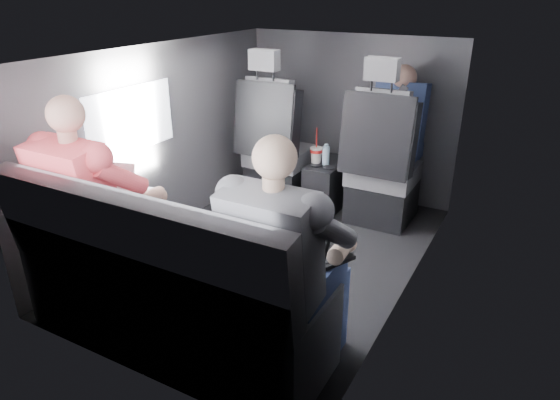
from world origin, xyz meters
The scene contains 19 objects.
floor centered at (0.00, 0.00, 0.00)m, with size 2.60×2.60×0.00m, color black.
ceiling centered at (0.00, 0.00, 1.35)m, with size 2.60×2.60×0.00m, color #B2B2AD.
panel_left centered at (-0.90, 0.00, 0.68)m, with size 0.02×2.60×1.35m, color #56565B.
panel_right centered at (0.90, 0.00, 0.68)m, with size 0.02×2.60×1.35m, color #56565B.
panel_front centered at (0.00, 1.30, 0.68)m, with size 1.80×0.02×1.35m, color #56565B.
panel_back centered at (0.00, -1.30, 0.68)m, with size 1.80×0.02×1.35m, color #56565B.
side_window centered at (-0.88, -0.30, 0.90)m, with size 0.02×0.75×0.42m, color white.
seatbelt centered at (0.45, 0.67, 0.80)m, with size 0.05×0.01×0.65m, color black.
front_seat_left centered at (-0.45, 0.84, 0.40)m, with size 0.52×0.58×1.26m.
front_seat_right centered at (0.45, 0.84, 0.40)m, with size 0.52×0.58×1.26m.
center_console centered at (0.00, 0.88, 0.20)m, with size 0.24×0.48×0.41m.
rear_bench centered at (0.00, -1.06, 0.31)m, with size 1.60×0.57×0.92m.
soda_cup centered at (-0.07, 0.80, 0.47)m, with size 0.10×0.10×0.29m.
water_bottle centered at (0.00, 0.82, 0.48)m, with size 0.06×0.06×0.17m.
laptop_white centered at (-0.56, -0.76, 0.63)m, with size 0.39×0.40×0.25m.
laptop_black centered at (0.65, -0.83, 0.63)m, with size 0.37×0.40×0.22m.
passenger_rear_left centered at (-0.51, -0.97, 0.63)m, with size 0.51×0.63×1.23m.
passenger_rear_right centered at (0.61, -0.97, 0.62)m, with size 0.49×0.61×1.20m.
passenger_front_right centered at (0.48, 1.10, 0.74)m, with size 0.38×0.38×0.73m.
Camera 1 is at (1.47, -2.60, 1.70)m, focal length 32.00 mm.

